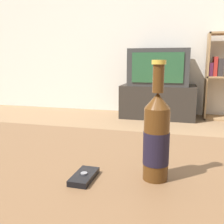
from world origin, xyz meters
The scene contains 6 objects.
back_wall centered at (0.00, 3.02, 1.30)m, with size 8.00×0.05×2.60m.
coffee_table centered at (0.00, 0.00, 0.37)m, with size 1.14×0.81×0.42m.
tv_stand centered at (0.03, 2.70, 0.20)m, with size 0.91×0.49×0.41m.
television centered at (0.03, 2.70, 0.63)m, with size 0.72×0.49×0.44m.
beer_bottle centered at (0.28, -0.02, 0.53)m, with size 0.06×0.06×0.28m.
cell_phone centered at (0.11, -0.06, 0.43)m, with size 0.05×0.10×0.02m.
Camera 1 is at (0.33, -0.62, 0.70)m, focal length 42.00 mm.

